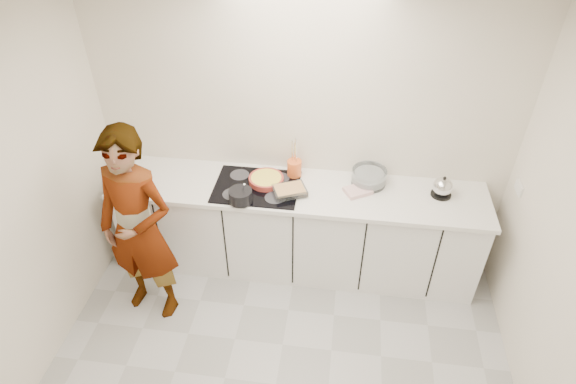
# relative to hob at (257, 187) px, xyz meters

# --- Properties ---
(ceiling) EXTENTS (3.60, 3.20, 0.00)m
(ceiling) POSITION_rel_hob_xyz_m (0.35, -1.26, 1.68)
(ceiling) COLOR white
(ceiling) RESTS_ON wall_back
(wall_back) EXTENTS (3.60, 0.00, 2.60)m
(wall_back) POSITION_rel_hob_xyz_m (0.35, 0.34, 0.38)
(wall_back) COLOR white
(wall_back) RESTS_ON ground
(base_cabinets) EXTENTS (3.20, 0.58, 0.87)m
(base_cabinets) POSITION_rel_hob_xyz_m (0.35, 0.02, -0.48)
(base_cabinets) COLOR white
(base_cabinets) RESTS_ON floor
(countertop) EXTENTS (3.24, 0.64, 0.04)m
(countertop) POSITION_rel_hob_xyz_m (0.35, 0.02, -0.03)
(countertop) COLOR white
(countertop) RESTS_ON base_cabinets
(hob) EXTENTS (0.72, 0.54, 0.01)m
(hob) POSITION_rel_hob_xyz_m (0.00, 0.00, 0.00)
(hob) COLOR black
(hob) RESTS_ON countertop
(tart_dish) EXTENTS (0.39, 0.39, 0.05)m
(tart_dish) POSITION_rel_hob_xyz_m (0.07, 0.07, 0.03)
(tart_dish) COLOR #A7352B
(tart_dish) RESTS_ON hob
(saucepan) EXTENTS (0.25, 0.25, 0.18)m
(saucepan) POSITION_rel_hob_xyz_m (-0.09, -0.22, 0.06)
(saucepan) COLOR black
(saucepan) RESTS_ON hob
(baking_dish) EXTENTS (0.33, 0.29, 0.05)m
(baking_dish) POSITION_rel_hob_xyz_m (0.29, -0.06, 0.04)
(baking_dish) COLOR silver
(baking_dish) RESTS_ON hob
(mixing_bowl) EXTENTS (0.31, 0.31, 0.14)m
(mixing_bowl) POSITION_rel_hob_xyz_m (0.95, 0.18, 0.06)
(mixing_bowl) COLOR silver
(mixing_bowl) RESTS_ON countertop
(tea_towel) EXTENTS (0.26, 0.24, 0.04)m
(tea_towel) POSITION_rel_hob_xyz_m (0.86, 0.04, 0.01)
(tea_towel) COLOR white
(tea_towel) RESTS_ON countertop
(kettle) EXTENTS (0.19, 0.19, 0.19)m
(kettle) POSITION_rel_hob_xyz_m (1.56, 0.10, 0.07)
(kettle) COLOR black
(kettle) RESTS_ON countertop
(utensil_crock) EXTENTS (0.14, 0.14, 0.16)m
(utensil_crock) POSITION_rel_hob_xyz_m (0.30, 0.21, 0.07)
(utensil_crock) COLOR orange
(utensil_crock) RESTS_ON countertop
(cook) EXTENTS (0.71, 0.53, 1.77)m
(cook) POSITION_rel_hob_xyz_m (-0.82, -0.63, -0.03)
(cook) COLOR white
(cook) RESTS_ON floor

